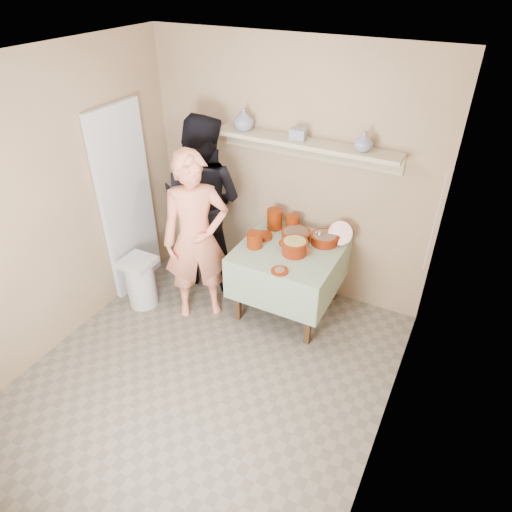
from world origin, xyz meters
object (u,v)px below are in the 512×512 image
Objects in this scene: cazuela_rice at (294,246)px; trash_bin at (141,282)px; person_helper at (203,203)px; person_cook at (196,239)px; serving_table at (290,258)px.

trash_bin is at bearing -159.39° from cazuela_rice.
person_cook is at bearing 111.64° from person_helper.
person_helper is 5.74× the size of cazuela_rice.
serving_table reaches higher than trash_bin.
cazuela_rice is 1.68m from trash_bin.
serving_table is at bearing 24.07° from trash_bin.
person_cook is 0.87m from trash_bin.
trash_bin is (-1.48, -0.56, -0.56)m from cazuela_rice.
person_helper is 1.95× the size of serving_table.
serving_table is at bearing 135.29° from cazuela_rice.
person_helper is 1.17m from cazuela_rice.
cazuela_rice is (0.87, 0.36, -0.03)m from person_cook.
person_cook is 0.62m from person_helper.
serving_table is (1.07, -0.12, -0.31)m from person_helper.
serving_table is 1.58m from trash_bin.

